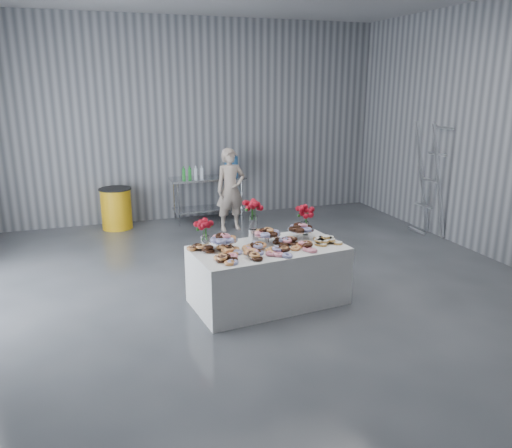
% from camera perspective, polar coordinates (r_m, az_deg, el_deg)
% --- Properties ---
extents(ground, '(9.00, 9.00, 0.00)m').
position_cam_1_polar(ground, '(6.63, 1.30, -8.64)').
color(ground, '#35383D').
rests_on(ground, ground).
extents(room_walls, '(8.04, 9.04, 4.02)m').
position_cam_1_polar(room_walls, '(6.01, -1.31, 14.80)').
color(room_walls, gray).
rests_on(room_walls, ground).
extents(display_table, '(2.00, 1.20, 0.75)m').
position_cam_1_polar(display_table, '(6.42, 1.41, -5.85)').
color(display_table, silver).
rests_on(display_table, ground).
extents(prep_table, '(1.50, 0.60, 0.90)m').
position_cam_1_polar(prep_table, '(10.25, -5.52, 3.79)').
color(prep_table, silver).
rests_on(prep_table, ground).
extents(donut_mounds, '(1.88, 0.99, 0.09)m').
position_cam_1_polar(donut_mounds, '(6.23, 1.59, -2.42)').
color(donut_mounds, '#E19152').
rests_on(donut_mounds, display_table).
extents(cake_stand_left, '(0.36, 0.36, 0.17)m').
position_cam_1_polar(cake_stand_left, '(6.17, -3.77, -1.72)').
color(cake_stand_left, silver).
rests_on(cake_stand_left, display_table).
extents(cake_stand_mid, '(0.36, 0.36, 0.17)m').
position_cam_1_polar(cake_stand_mid, '(6.40, 1.24, -1.04)').
color(cake_stand_mid, silver).
rests_on(cake_stand_mid, display_table).
extents(cake_stand_right, '(0.36, 0.36, 0.17)m').
position_cam_1_polar(cake_stand_right, '(6.63, 5.12, -0.50)').
color(cake_stand_right, silver).
rests_on(cake_stand_right, display_table).
extents(danish_pile, '(0.48, 0.48, 0.11)m').
position_cam_1_polar(danish_pile, '(6.51, 7.95, -1.68)').
color(danish_pile, white).
rests_on(danish_pile, display_table).
extents(bouquet_left, '(0.26, 0.26, 0.42)m').
position_cam_1_polar(bouquet_left, '(6.15, -5.87, -0.31)').
color(bouquet_left, white).
rests_on(bouquet_left, display_table).
extents(bouquet_right, '(0.26, 0.26, 0.42)m').
position_cam_1_polar(bouquet_right, '(6.78, 5.62, 1.24)').
color(bouquet_right, white).
rests_on(bouquet_right, display_table).
extents(bouquet_center, '(0.26, 0.26, 0.57)m').
position_cam_1_polar(bouquet_center, '(6.47, -0.32, 1.35)').
color(bouquet_center, silver).
rests_on(bouquet_center, display_table).
extents(water_jug, '(0.28, 0.28, 0.55)m').
position_cam_1_polar(water_jug, '(10.28, -2.87, 6.89)').
color(water_jug, '#3D85D1').
rests_on(water_jug, prep_table).
extents(drink_bottles, '(0.54, 0.08, 0.27)m').
position_cam_1_polar(drink_bottles, '(10.01, -7.24, 5.87)').
color(drink_bottles, '#268C33').
rests_on(drink_bottles, prep_table).
extents(person, '(0.61, 0.43, 1.57)m').
position_cam_1_polar(person, '(9.51, -2.92, 3.93)').
color(person, '#CC8C93').
rests_on(person, ground).
extents(trash_barrel, '(0.62, 0.62, 0.79)m').
position_cam_1_polar(trash_barrel, '(10.05, -15.66, 1.74)').
color(trash_barrel, gold).
rests_on(trash_barrel, ground).
extents(stepladder, '(0.67, 0.52, 2.11)m').
position_cam_1_polar(stepladder, '(9.56, 19.28, 4.76)').
color(stepladder, silver).
rests_on(stepladder, ground).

